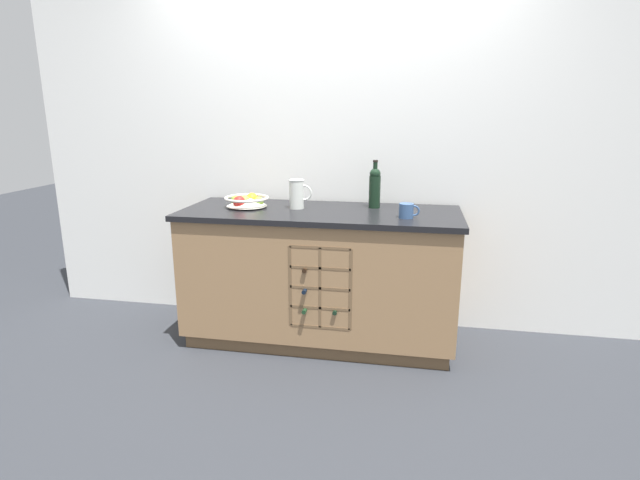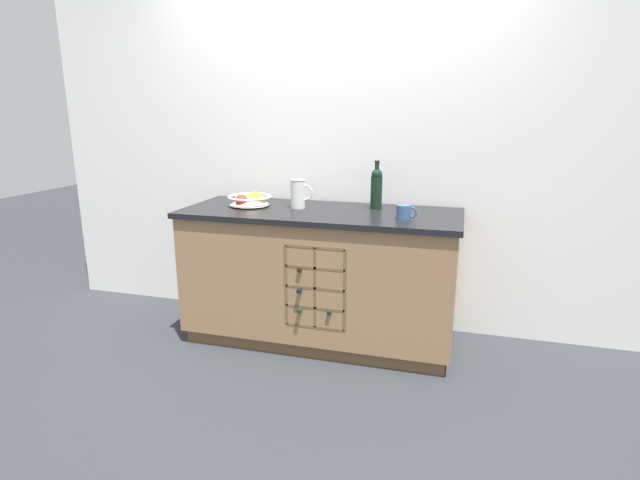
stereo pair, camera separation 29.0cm
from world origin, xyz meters
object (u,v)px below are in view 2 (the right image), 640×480
white_pitcher (298,193)px  standing_wine_bottle (376,187)px  fruit_bowl (249,199)px  ceramic_mug (404,212)px

white_pitcher → standing_wine_bottle: standing_wine_bottle is taller
fruit_bowl → standing_wine_bottle: (0.83, 0.14, 0.10)m
fruit_bowl → ceramic_mug: (1.05, -0.15, -0.00)m
standing_wine_bottle → fruit_bowl: bearing=-170.2°
fruit_bowl → standing_wine_bottle: standing_wine_bottle is taller
ceramic_mug → fruit_bowl: bearing=171.9°
ceramic_mug → standing_wine_bottle: (-0.22, 0.29, 0.10)m
ceramic_mug → standing_wine_bottle: standing_wine_bottle is taller
fruit_bowl → white_pitcher: (0.34, 0.03, 0.05)m
white_pitcher → standing_wine_bottle: size_ratio=0.61×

